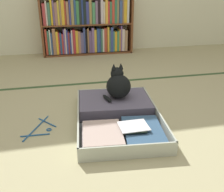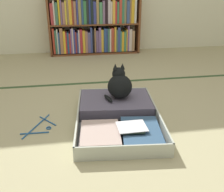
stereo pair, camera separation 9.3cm
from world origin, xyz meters
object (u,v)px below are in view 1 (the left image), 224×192
(black_cat, at_px, (118,85))
(open_suitcase, at_px, (117,114))
(bookshelf, at_px, (87,26))
(clothes_hanger, at_px, (41,128))

(black_cat, bearing_deg, open_suitcase, -104.57)
(bookshelf, relative_size, open_suitcase, 1.36)
(bookshelf, distance_m, clothes_hanger, 2.31)
(bookshelf, bearing_deg, open_suitcase, -90.94)
(open_suitcase, xyz_separation_m, clothes_hanger, (-0.61, -0.03, -0.04))
(black_cat, bearing_deg, bookshelf, 90.52)
(open_suitcase, height_order, clothes_hanger, open_suitcase)
(black_cat, height_order, clothes_hanger, black_cat)
(bookshelf, relative_size, clothes_hanger, 3.93)
(bookshelf, xyz_separation_m, black_cat, (0.02, -1.95, -0.21))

